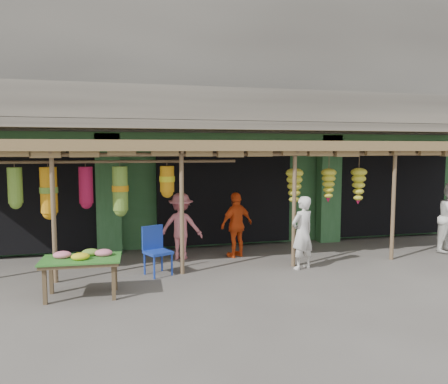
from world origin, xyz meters
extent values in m
plane|color=#514C47|center=(0.00, 0.00, 0.00)|extent=(80.00, 80.00, 0.00)
cube|color=gray|center=(0.00, 5.00, 5.00)|extent=(16.00, 6.00, 4.00)
cube|color=#2D6033|center=(0.00, 5.15, 1.50)|extent=(16.00, 5.70, 3.00)
cube|color=gray|center=(0.00, 1.65, 3.20)|extent=(16.00, 0.90, 0.22)
cube|color=gray|center=(0.00, 1.25, 3.70)|extent=(16.00, 0.10, 0.80)
cube|color=#2D6033|center=(0.00, 2.05, 2.85)|extent=(16.00, 0.35, 0.35)
cube|color=yellow|center=(-5.00, 1.97, 2.75)|extent=(1.70, 0.06, 0.55)
cube|color=#B21414|center=(-5.00, 1.93, 2.75)|extent=(1.30, 0.02, 0.30)
cube|color=black|center=(-5.00, 3.00, 1.35)|extent=(3.60, 2.00, 2.50)
cube|color=black|center=(0.00, 3.00, 1.35)|extent=(3.60, 2.00, 2.50)
cube|color=black|center=(5.00, 3.00, 1.35)|extent=(3.60, 2.00, 2.50)
cube|color=#2D6033|center=(-3.00, 2.05, 1.50)|extent=(0.60, 0.35, 3.00)
cube|color=#2D6033|center=(3.00, 2.05, 1.50)|extent=(0.60, 0.35, 3.00)
cylinder|color=brown|center=(-4.00, -0.20, 1.30)|extent=(0.09, 0.09, 2.60)
cylinder|color=brown|center=(-1.50, -0.20, 1.30)|extent=(0.09, 0.09, 2.60)
cylinder|color=brown|center=(1.00, -0.20, 1.30)|extent=(0.09, 0.09, 2.60)
cylinder|color=brown|center=(3.50, -0.20, 1.30)|extent=(0.09, 0.09, 2.60)
cylinder|color=brown|center=(-0.25, -0.20, 2.50)|extent=(12.90, 0.08, 0.08)
cylinder|color=brown|center=(-3.00, 0.20, 2.35)|extent=(5.50, 0.06, 0.06)
cube|color=brown|center=(0.00, 0.90, 2.68)|extent=(14.00, 2.70, 0.22)
cube|color=brown|center=(-4.01, -1.46, 0.30)|extent=(0.07, 0.07, 0.60)
cube|color=brown|center=(-2.89, -1.51, 0.30)|extent=(0.07, 0.07, 0.60)
cube|color=brown|center=(-3.99, -0.90, 0.30)|extent=(0.07, 0.07, 0.60)
cube|color=brown|center=(-2.86, -0.95, 0.30)|extent=(0.07, 0.07, 0.60)
cube|color=brown|center=(-3.44, -1.21, 0.64)|extent=(1.35, 0.81, 0.06)
cube|color=#26661E|center=(-3.44, -1.21, 0.68)|extent=(1.40, 0.86, 0.03)
ellipsoid|color=pink|center=(-3.76, -1.10, 0.75)|extent=(0.31, 0.26, 0.13)
ellipsoid|color=yellow|center=(-3.44, -1.30, 0.75)|extent=(0.31, 0.26, 0.13)
ellipsoid|color=pink|center=(-3.06, -1.11, 0.75)|extent=(0.31, 0.26, 0.13)
ellipsoid|color=olive|center=(-3.29, -1.02, 0.75)|extent=(0.31, 0.26, 0.13)
cylinder|color=#1937A6|center=(-2.10, -0.44, 0.23)|extent=(0.04, 0.04, 0.46)
cylinder|color=#1937A6|center=(-1.73, -0.27, 0.23)|extent=(0.04, 0.04, 0.46)
cylinder|color=#1937A6|center=(-2.27, -0.06, 0.23)|extent=(0.04, 0.04, 0.46)
cylinder|color=#1937A6|center=(-1.90, 0.10, 0.23)|extent=(0.04, 0.04, 0.46)
cube|color=#1937A6|center=(-2.00, -0.17, 0.48)|extent=(0.63, 0.63, 0.06)
cube|color=#1937A6|center=(-2.09, 0.04, 0.75)|extent=(0.46, 0.24, 0.51)
imported|color=silver|center=(1.10, -0.44, 0.80)|extent=(0.68, 0.57, 1.60)
imported|color=#E84B15|center=(0.00, 0.94, 0.79)|extent=(1.00, 0.74, 1.58)
imported|color=#D37078|center=(-1.34, 1.08, 0.79)|extent=(1.15, 0.88, 1.58)
camera|label=1|loc=(-2.81, -9.10, 2.59)|focal=35.00mm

